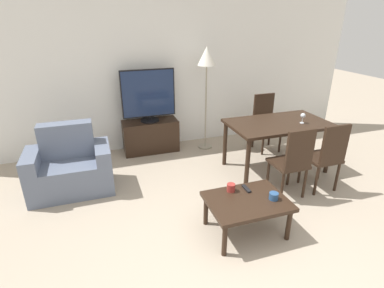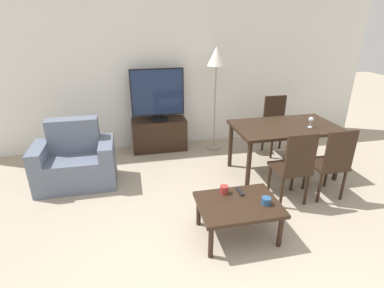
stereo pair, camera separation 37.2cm
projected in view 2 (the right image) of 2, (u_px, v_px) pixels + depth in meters
The scene contains 15 objects.
ground_plane at pixel (238, 288), 2.53m from camera, with size 18.00×18.00×0.00m, color tan.
wall_back at pixel (174, 66), 4.94m from camera, with size 7.00×0.06×2.70m.
armchair at pixel (76, 162), 4.00m from camera, with size 1.02×0.60×0.87m.
tv_stand at pixel (159, 135), 5.07m from camera, with size 0.90×0.39×0.53m.
tv at pixel (158, 95), 4.80m from camera, with size 0.85×0.30×0.84m.
coffee_table at pixel (238, 207), 3.01m from camera, with size 0.81×0.61×0.40m.
dining_table at pixel (285, 131), 4.15m from camera, with size 1.43×0.83×0.73m.
dining_chair_near at pixel (294, 165), 3.50m from camera, with size 0.40×0.40×0.93m.
dining_chair_far at pixel (276, 122), 4.90m from camera, with size 0.40×0.40×0.93m.
dining_chair_near_right at pixel (332, 161), 3.60m from camera, with size 0.40×0.40×0.93m.
floor_lamp at pixel (216, 63), 4.65m from camera, with size 0.29×0.29×1.70m.
remote_primary at pixel (240, 192), 3.17m from camera, with size 0.04×0.15×0.02m.
cup_white_near at pixel (266, 201), 2.96m from camera, with size 0.09×0.09×0.07m.
cup_colored_far at pixel (224, 190), 3.14m from camera, with size 0.09×0.09×0.09m.
wine_glass_left at pixel (311, 120), 4.01m from camera, with size 0.07×0.07×0.15m.
Camera 2 is at (-0.77, -1.72, 2.12)m, focal length 28.00 mm.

